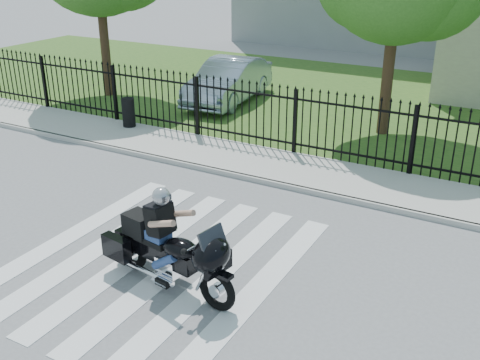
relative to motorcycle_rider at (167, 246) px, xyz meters
The scene contains 9 objects.
ground 1.08m from the motorcycle_rider, 141.88° to the left, with size 120.00×120.00×0.00m, color slate.
crosswalk 1.07m from the motorcycle_rider, 141.88° to the left, with size 5.00×5.50×0.01m, color silver, non-canonical shape.
sidewalk 5.57m from the motorcycle_rider, 96.50° to the left, with size 40.00×2.00×0.12m, color #ADAAA3.
curb 4.58m from the motorcycle_rider, 97.93° to the left, with size 40.00×0.12×0.12m, color #ADAAA3.
grass_strip 12.53m from the motorcycle_rider, 92.87° to the left, with size 40.00×12.00×0.02m, color #2C531C.
iron_fence 6.52m from the motorcycle_rider, 95.51° to the left, with size 26.00×0.04×1.80m.
motorcycle_rider is the anchor object (origin of this frame).
parked_car 11.34m from the motorcycle_rider, 115.06° to the left, with size 1.56×4.48×1.48m, color #90A0B5.
litter_bin 8.46m from the motorcycle_rider, 133.59° to the left, with size 0.38×0.38×0.85m, color black.
Camera 1 is at (5.49, -6.81, 5.28)m, focal length 42.00 mm.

